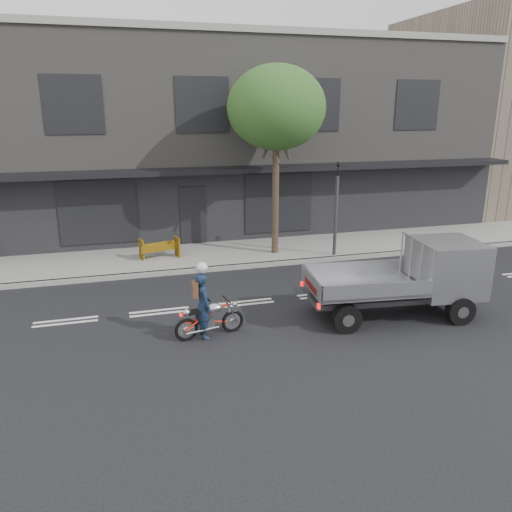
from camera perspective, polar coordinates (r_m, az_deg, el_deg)
The scene contains 10 objects.
ground at distance 14.16m, azimuth -1.20°, elevation -5.40°, with size 80.00×80.00×0.00m, color black.
sidewalk at distance 18.48m, azimuth -4.82°, elevation 0.11°, with size 32.00×3.20×0.15m, color gray.
kerb at distance 16.98m, azimuth -3.80°, elevation -1.37°, with size 32.00×0.20×0.15m, color gray.
building_main at distance 24.28m, azimuth -8.09°, elevation 13.38°, with size 26.00×10.00×8.00m, color slate.
street_tree at distance 17.78m, azimuth 2.35°, elevation 16.51°, with size 3.40×3.40×6.74m.
traffic_light_pole at distance 18.09m, azimuth 9.11°, elevation 4.75°, with size 0.12×0.12×3.50m.
motorcycle at distance 12.10m, azimuth -5.31°, elevation -7.06°, with size 1.74×0.51×0.90m.
rider at distance 11.95m, azimuth -6.07°, elevation -5.63°, with size 0.59×0.39×1.61m, color #16243D.
flatbed_ute at distance 13.89m, azimuth 19.38°, elevation -1.63°, with size 4.64×2.27×2.07m.
construction_barrier at distance 17.87m, azimuth -10.91°, elevation 0.80°, with size 1.35×0.54×0.76m, color orange, non-canonical shape.
Camera 1 is at (-3.23, -12.72, 5.32)m, focal length 35.00 mm.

